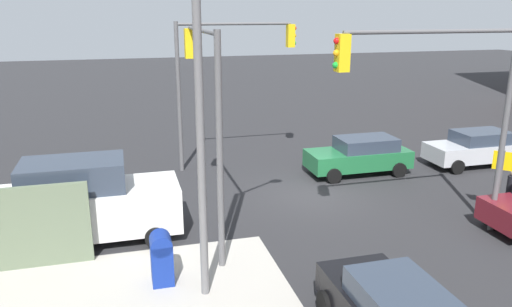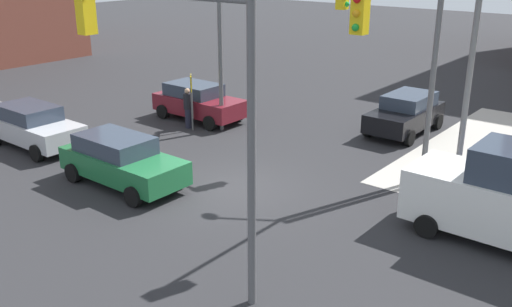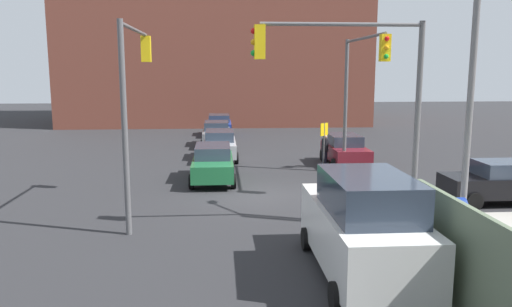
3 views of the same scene
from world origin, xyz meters
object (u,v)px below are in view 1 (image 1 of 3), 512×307
Objects in this scene: street_lamp_corner at (211,110)px; van_white_delivery at (87,202)px; traffic_signal_ne_corner at (205,92)px; traffic_signal_nw_corner at (445,92)px; sedan_silver at (475,148)px; mailbox_blue at (162,256)px; coupe_green at (360,155)px; traffic_signal_se_corner at (225,65)px; pedestrian_crossing at (511,193)px.

van_white_delivery is (3.27, -3.80, -3.42)m from street_lamp_corner.
traffic_signal_nw_corner is at bearing 163.29° from traffic_signal_ne_corner.
traffic_signal_nw_corner is 1.51× the size of sedan_silver.
traffic_signal_nw_corner reaches higher than sedan_silver.
mailbox_blue is at bearing 3.40° from traffic_signal_nw_corner.
street_lamp_corner reaches higher than van_white_delivery.
mailbox_blue is at bearing 121.50° from van_white_delivery.
traffic_signal_nw_corner reaches higher than mailbox_blue.
mailbox_blue is 11.55m from coupe_green.
traffic_signal_ne_corner is (6.71, -2.01, -0.04)m from traffic_signal_nw_corner.
traffic_signal_ne_corner is 14.32m from sedan_silver.
sedan_silver is (-13.17, -4.17, -3.78)m from traffic_signal_ne_corner.
van_white_delivery is at bearing -10.61° from traffic_signal_ne_corner.
traffic_signal_se_corner is (4.65, -9.00, -0.03)m from traffic_signal_nw_corner.
traffic_signal_nw_corner is 10.13m from traffic_signal_se_corner.
traffic_signal_ne_corner is at bearing -124.06° from mailbox_blue.
van_white_delivery is at bearing 11.71° from sedan_silver.
traffic_signal_ne_corner is at bearing -16.71° from traffic_signal_nw_corner.
van_white_delivery is (11.15, 3.80, 0.44)m from coupe_green.
sedan_silver is at bearing -155.78° from mailbox_blue.
pedestrian_crossing is at bearing -170.44° from street_lamp_corner.
coupe_green reaches higher than mailbox_blue.
traffic_signal_nw_corner is 1.00× the size of traffic_signal_se_corner.
van_white_delivery reaches higher than sedan_silver.
sedan_silver is (-13.56, -7.29, -3.86)m from street_lamp_corner.
traffic_signal_ne_corner is at bearing 73.58° from traffic_signal_se_corner.
traffic_signal_nw_corner is 1.20× the size of van_white_delivery.
mailbox_blue is 0.33× the size of sedan_silver.
street_lamp_corner reaches higher than traffic_signal_nw_corner.
coupe_green is 0.83× the size of van_white_delivery.
van_white_delivery is at bearing 149.62° from pedestrian_crossing.
traffic_signal_nw_corner is at bearing 43.76° from sedan_silver.
street_lamp_corner is at bearing 130.73° from van_white_delivery.
traffic_signal_nw_corner is 7.00m from traffic_signal_ne_corner.
sedan_silver is at bearing -136.24° from traffic_signal_nw_corner.
traffic_signal_ne_corner is 1.51× the size of sedan_silver.
sedan_silver is at bearing 176.87° from coupe_green.
sedan_silver is (-11.11, 2.81, -3.78)m from traffic_signal_se_corner.
traffic_signal_nw_corner is 7.18m from street_lamp_corner.
traffic_signal_ne_corner reaches higher than pedestrian_crossing.
traffic_signal_se_corner is at bearing -14.20° from sedan_silver.
van_white_delivery is (10.37, -2.70, -3.38)m from traffic_signal_nw_corner.
traffic_signal_se_corner is 10.39m from street_lamp_corner.
van_white_delivery is (3.66, -0.69, -3.34)m from traffic_signal_ne_corner.
pedestrian_crossing is at bearing -174.29° from mailbox_blue.
traffic_signal_ne_corner is 1.45× the size of coupe_green.
traffic_signal_se_corner is at bearing -62.68° from traffic_signal_nw_corner.
traffic_signal_se_corner is at bearing -24.72° from coupe_green.
coupe_green is (-7.49, -4.48, -3.78)m from traffic_signal_ne_corner.
pedestrian_crossing is (-10.69, -1.80, -3.79)m from street_lamp_corner.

